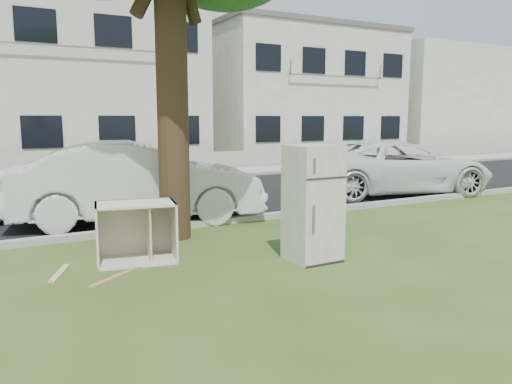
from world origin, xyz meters
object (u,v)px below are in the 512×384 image
fridge (313,203)px  car_right (396,167)px  car_center (138,182)px  cabinet (136,232)px

fridge → car_right: size_ratio=0.32×
car_center → fridge: bearing=-146.8°
cabinet → car_right: size_ratio=0.21×
fridge → cabinet: size_ratio=1.52×
cabinet → car_center: bearing=84.6°
cabinet → car_center: 2.94m
fridge → car_center: size_ratio=0.35×
fridge → car_center: bearing=110.4°
fridge → cabinet: (-2.35, 1.18, -0.42)m
fridge → car_right: fridge is taller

